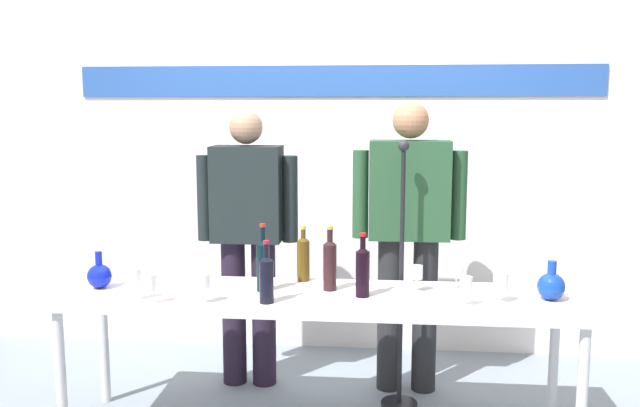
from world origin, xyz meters
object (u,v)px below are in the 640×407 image
object	(u,v)px
wine_glass_left_1	(135,278)
wine_glass_right_0	(417,273)
wine_bottle_4	(330,263)
wine_glass_left_2	(150,283)
wine_bottle_3	(263,263)
wine_bottle_1	(266,277)
decanter_blue_right	(551,286)
presenter_right	(409,227)
wine_bottle_0	(303,257)
wine_glass_right_1	(501,282)
microphone_stand	(401,321)
presenter_left	(248,232)
display_table	(317,305)
wine_glass_left_0	(203,282)
wine_glass_right_3	(466,286)
wine_glass_right_2	(456,271)
decanter_blue_left	(99,275)
wine_bottle_2	(363,270)

from	to	relation	value
wine_glass_left_1	wine_glass_right_0	bearing A→B (deg)	11.53
wine_bottle_4	wine_glass_left_2	size ratio (longest dim) A/B	2.30
wine_bottle_3	wine_bottle_1	bearing A→B (deg)	-75.40
decanter_blue_right	presenter_right	world-z (taller)	presenter_right
wine_glass_left_2	wine_bottle_0	bearing A→B (deg)	36.16
wine_bottle_4	wine_glass_right_1	xyz separation A→B (m)	(0.82, -0.14, -0.04)
wine_glass_right_0	microphone_stand	world-z (taller)	microphone_stand
presenter_left	display_table	bearing A→B (deg)	-51.50
decanter_blue_right	wine_glass_left_1	world-z (taller)	decanter_blue_right
wine_bottle_4	wine_bottle_3	bearing A→B (deg)	-172.03
decanter_blue_right	presenter_right	distance (m)	0.89
wine_bottle_0	wine_glass_right_0	size ratio (longest dim) A/B	2.23
wine_bottle_3	wine_glass_left_0	world-z (taller)	wine_bottle_3
wine_glass_right_0	wine_glass_right_1	xyz separation A→B (m)	(0.38, -0.16, 0.00)
decanter_blue_right	wine_glass_left_1	bearing A→B (deg)	-174.65
wine_glass_left_0	wine_glass_right_3	world-z (taller)	same
presenter_left	decanter_blue_right	bearing A→B (deg)	-20.03
presenter_left	wine_glass_right_3	xyz separation A→B (m)	(1.17, -0.72, -0.10)
wine_bottle_1	wine_bottle_3	size ratio (longest dim) A/B	0.88
presenter_left	wine_glass_right_2	world-z (taller)	presenter_left
decanter_blue_right	microphone_stand	xyz separation A→B (m)	(-0.70, 0.34, -0.31)
wine_glass_right_2	microphone_stand	world-z (taller)	microphone_stand
wine_glass_left_1	wine_glass_right_1	size ratio (longest dim) A/B	1.05
wine_bottle_0	wine_bottle_3	size ratio (longest dim) A/B	0.86
wine_glass_right_2	presenter_left	bearing A→B (deg)	159.70
wine_bottle_4	wine_glass_right_1	world-z (taller)	wine_bottle_4
decanter_blue_left	wine_bottle_1	size ratio (longest dim) A/B	0.64
presenter_right	wine_bottle_4	world-z (taller)	presenter_right
microphone_stand	wine_bottle_3	bearing A→B (deg)	-155.40
wine_glass_right_3	wine_glass_right_1	bearing A→B (deg)	23.89
decanter_blue_right	wine_bottle_2	world-z (taller)	wine_bottle_2
wine_glass_right_0	microphone_stand	distance (m)	0.42
presenter_left	wine_glass_right_2	xyz separation A→B (m)	(1.15, -0.43, -0.10)
decanter_blue_right	wine_glass_right_1	world-z (taller)	decanter_blue_right
wine_glass_left_1	presenter_left	bearing A→B (deg)	62.82
decanter_blue_left	wine_bottle_1	world-z (taller)	wine_bottle_1
wine_glass_right_0	decanter_blue_right	bearing A→B (deg)	-8.06
wine_bottle_0	wine_glass_left_0	world-z (taller)	wine_bottle_0
wine_glass_left_0	wine_glass_right_0	bearing A→B (deg)	16.36
wine_bottle_0	wine_bottle_4	world-z (taller)	wine_bottle_4
decanter_blue_left	wine_glass_left_1	distance (m)	0.32
display_table	wine_bottle_3	size ratio (longest dim) A/B	7.47
wine_glass_right_0	wine_glass_right_3	world-z (taller)	wine_glass_right_3
wine_bottle_0	presenter_left	bearing A→B (deg)	137.47
wine_glass_left_1	wine_glass_right_3	bearing A→B (deg)	1.59
decanter_blue_right	wine_glass_left_0	distance (m)	1.65
decanter_blue_left	presenter_right	xyz separation A→B (m)	(1.57, 0.58, 0.17)
wine_bottle_1	wine_bottle_4	bearing A→B (deg)	41.83
display_table	microphone_stand	world-z (taller)	microphone_stand
presenter_left	wine_bottle_3	world-z (taller)	presenter_left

